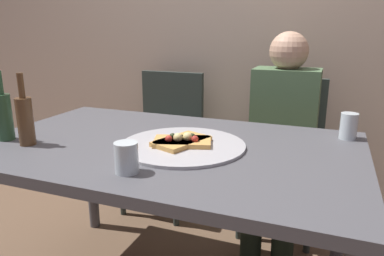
{
  "coord_description": "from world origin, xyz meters",
  "views": [
    {
      "loc": [
        0.6,
        -1.25,
        1.18
      ],
      "look_at": [
        0.08,
        0.09,
        0.79
      ],
      "focal_mm": 33.92,
      "sensor_mm": 36.0,
      "label": 1
    }
  ],
  "objects_px": {
    "chair_left": "(165,132)",
    "pizza_tray": "(183,145)",
    "chair_right": "(284,145)",
    "beer_bottle": "(25,119)",
    "tumbler_near": "(126,158)",
    "guest_in_sweater": "(281,130)",
    "dining_table": "(167,162)",
    "pizza_slice_extra": "(181,141)",
    "wine_bottle": "(4,115)",
    "pizza_slice_last": "(183,141)",
    "tumbler_far": "(349,126)"
  },
  "relations": [
    {
      "from": "tumbler_far",
      "to": "chair_right",
      "type": "distance_m",
      "value": 0.68
    },
    {
      "from": "dining_table",
      "to": "pizza_slice_last",
      "type": "bearing_deg",
      "value": -8.67
    },
    {
      "from": "beer_bottle",
      "to": "chair_right",
      "type": "xyz_separation_m",
      "value": [
        0.87,
        1.07,
        -0.33
      ]
    },
    {
      "from": "beer_bottle",
      "to": "tumbler_near",
      "type": "height_order",
      "value": "beer_bottle"
    },
    {
      "from": "chair_left",
      "to": "pizza_tray",
      "type": "bearing_deg",
      "value": 119.38
    },
    {
      "from": "tumbler_near",
      "to": "wine_bottle",
      "type": "bearing_deg",
      "value": 168.84
    },
    {
      "from": "tumbler_far",
      "to": "chair_left",
      "type": "relative_size",
      "value": 0.12
    },
    {
      "from": "pizza_tray",
      "to": "tumbler_far",
      "type": "relative_size",
      "value": 4.46
    },
    {
      "from": "chair_left",
      "to": "chair_right",
      "type": "bearing_deg",
      "value": -180.0
    },
    {
      "from": "chair_right",
      "to": "pizza_tray",
      "type": "bearing_deg",
      "value": 72.0
    },
    {
      "from": "beer_bottle",
      "to": "tumbler_far",
      "type": "distance_m",
      "value": 1.3
    },
    {
      "from": "wine_bottle",
      "to": "chair_left",
      "type": "distance_m",
      "value": 1.13
    },
    {
      "from": "dining_table",
      "to": "beer_bottle",
      "type": "xyz_separation_m",
      "value": [
        -0.51,
        -0.21,
        0.18
      ]
    },
    {
      "from": "pizza_tray",
      "to": "chair_left",
      "type": "height_order",
      "value": "chair_left"
    },
    {
      "from": "beer_bottle",
      "to": "tumbler_near",
      "type": "xyz_separation_m",
      "value": [
        0.52,
        -0.11,
        -0.05
      ]
    },
    {
      "from": "beer_bottle",
      "to": "guest_in_sweater",
      "type": "height_order",
      "value": "guest_in_sweater"
    },
    {
      "from": "pizza_tray",
      "to": "tumbler_near",
      "type": "relative_size",
      "value": 4.86
    },
    {
      "from": "tumbler_near",
      "to": "chair_left",
      "type": "distance_m",
      "value": 1.29
    },
    {
      "from": "tumbler_near",
      "to": "chair_left",
      "type": "bearing_deg",
      "value": 109.9
    },
    {
      "from": "dining_table",
      "to": "chair_left",
      "type": "distance_m",
      "value": 0.97
    },
    {
      "from": "wine_bottle",
      "to": "guest_in_sweater",
      "type": "height_order",
      "value": "guest_in_sweater"
    },
    {
      "from": "pizza_slice_extra",
      "to": "chair_right",
      "type": "distance_m",
      "value": 0.96
    },
    {
      "from": "pizza_slice_last",
      "to": "pizza_slice_extra",
      "type": "relative_size",
      "value": 0.99
    },
    {
      "from": "pizza_slice_extra",
      "to": "tumbler_far",
      "type": "height_order",
      "value": "tumbler_far"
    },
    {
      "from": "pizza_slice_last",
      "to": "wine_bottle",
      "type": "xyz_separation_m",
      "value": [
        -0.72,
        -0.18,
        0.08
      ]
    },
    {
      "from": "dining_table",
      "to": "pizza_tray",
      "type": "relative_size",
      "value": 3.08
    },
    {
      "from": "dining_table",
      "to": "tumbler_near",
      "type": "xyz_separation_m",
      "value": [
        0.01,
        -0.32,
        0.13
      ]
    },
    {
      "from": "pizza_tray",
      "to": "guest_in_sweater",
      "type": "bearing_deg",
      "value": 68.56
    },
    {
      "from": "pizza_tray",
      "to": "guest_in_sweater",
      "type": "height_order",
      "value": "guest_in_sweater"
    },
    {
      "from": "pizza_slice_extra",
      "to": "guest_in_sweater",
      "type": "distance_m",
      "value": 0.79
    },
    {
      "from": "pizza_tray",
      "to": "beer_bottle",
      "type": "relative_size",
      "value": 1.72
    },
    {
      "from": "dining_table",
      "to": "pizza_slice_last",
      "type": "height_order",
      "value": "pizza_slice_last"
    },
    {
      "from": "pizza_tray",
      "to": "beer_bottle",
      "type": "height_order",
      "value": "beer_bottle"
    },
    {
      "from": "dining_table",
      "to": "pizza_slice_extra",
      "type": "relative_size",
      "value": 5.99
    },
    {
      "from": "dining_table",
      "to": "chair_right",
      "type": "bearing_deg",
      "value": 67.41
    },
    {
      "from": "pizza_slice_last",
      "to": "tumbler_near",
      "type": "relative_size",
      "value": 2.48
    },
    {
      "from": "dining_table",
      "to": "chair_right",
      "type": "height_order",
      "value": "chair_right"
    },
    {
      "from": "chair_left",
      "to": "chair_right",
      "type": "xyz_separation_m",
      "value": [
        0.78,
        0.0,
        0.0
      ]
    },
    {
      "from": "pizza_slice_extra",
      "to": "chair_right",
      "type": "xyz_separation_m",
      "value": [
        0.29,
        0.88,
        -0.25
      ]
    },
    {
      "from": "pizza_slice_last",
      "to": "wine_bottle",
      "type": "relative_size",
      "value": 0.88
    },
    {
      "from": "beer_bottle",
      "to": "tumbler_far",
      "type": "bearing_deg",
      "value": 24.63
    },
    {
      "from": "pizza_slice_last",
      "to": "tumbler_far",
      "type": "xyz_separation_m",
      "value": [
        0.6,
        0.35,
        0.03
      ]
    },
    {
      "from": "pizza_slice_extra",
      "to": "tumbler_far",
      "type": "xyz_separation_m",
      "value": [
        0.61,
        0.35,
        0.03
      ]
    },
    {
      "from": "pizza_tray",
      "to": "chair_left",
      "type": "relative_size",
      "value": 0.54
    },
    {
      "from": "beer_bottle",
      "to": "dining_table",
      "type": "bearing_deg",
      "value": 22.21
    },
    {
      "from": "pizza_slice_last",
      "to": "wine_bottle",
      "type": "distance_m",
      "value": 0.74
    },
    {
      "from": "pizza_slice_last",
      "to": "chair_left",
      "type": "height_order",
      "value": "chair_left"
    },
    {
      "from": "pizza_slice_last",
      "to": "guest_in_sweater",
      "type": "relative_size",
      "value": 0.21
    },
    {
      "from": "pizza_slice_extra",
      "to": "tumbler_far",
      "type": "bearing_deg",
      "value": 29.79
    },
    {
      "from": "pizza_slice_extra",
      "to": "beer_bottle",
      "type": "height_order",
      "value": "beer_bottle"
    }
  ]
}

